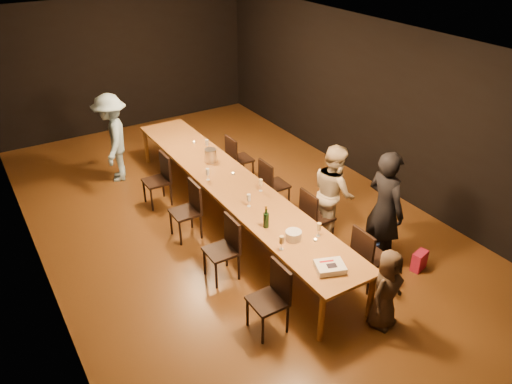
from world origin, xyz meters
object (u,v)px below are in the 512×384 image
chair_right_2 (275,184)px  child (386,289)px  chair_left_1 (221,250)px  woman_tan (334,192)px  chair_right_3 (240,158)px  champagne_bottle (266,217)px  chair_right_0 (371,256)px  chair_right_1 (318,216)px  birthday_cake (330,267)px  man_blue (113,138)px  ice_bucket (211,155)px  chair_left_0 (268,300)px  chair_left_3 (156,181)px  chair_left_2 (185,212)px  table (232,185)px  plate_stack (293,235)px  woman_birthday (385,209)px

chair_right_2 → child: bearing=-7.4°
chair_left_1 → woman_tan: (2.00, 0.02, 0.33)m
chair_right_3 → champagne_bottle: 2.84m
chair_right_0 → chair_right_1: (0.00, 1.20, 0.00)m
birthday_cake → champagne_bottle: bearing=118.2°
chair_right_2 → man_blue: (-2.00, 2.52, 0.39)m
chair_right_0 → woman_tan: woman_tan is taller
ice_bucket → birthday_cake: bearing=-92.2°
chair_left_0 → birthday_cake: (0.78, -0.20, 0.33)m
chair_left_0 → chair_left_1: bearing=0.0°
birthday_cake → woman_tan: bearing=69.9°
chair_right_1 → ice_bucket: ice_bucket is taller
child → birthday_cake: size_ratio=2.58×
chair_left_3 → woman_tan: size_ratio=0.59×
chair_right_0 → child: bearing=-30.5°
chair_left_2 → man_blue: man_blue is taller
chair_left_0 → woman_tan: woman_tan is taller
table → man_blue: (-1.15, 2.52, 0.15)m
chair_right_0 → champagne_bottle: (-1.08, 1.01, 0.46)m
chair_right_1 → chair_right_0: bearing=-0.0°
chair_left_3 → plate_stack: 3.15m
chair_right_2 → chair_left_1: bearing=-54.8°
woman_tan → child: size_ratio=1.43×
woman_tan → birthday_cake: 1.87m
child → plate_stack: size_ratio=5.00×
chair_right_2 → chair_right_0: bearing=-0.0°
chair_left_0 → woman_birthday: bearing=-82.0°
woman_tan → chair_left_2: bearing=76.3°
chair_right_0 → ice_bucket: size_ratio=4.00×
chair_right_3 → ice_bucket: size_ratio=4.00×
woman_tan → child: 2.04m
champagne_bottle → birthday_cake: bearing=-82.4°
chair_right_0 → plate_stack: 1.14m
chair_right_3 → chair_left_1: same height
chair_left_3 → woman_birthday: bearing=-146.6°
woman_tan → chair_left_1: bearing=107.4°
chair_right_1 → chair_left_0: 2.08m
chair_left_1 → man_blue: man_blue is taller
chair_right_0 → ice_bucket: bearing=-166.4°
table → woman_birthday: bearing=-57.7°
table → plate_stack: plate_stack is taller
woman_tan → plate_stack: (-1.22, -0.65, 0.02)m
chair_right_1 → chair_right_2: bearing=180.0°
chair_left_3 → woman_tan: (2.00, -2.38, 0.33)m
chair_left_2 → ice_bucket: ice_bucket is taller
chair_right_1 → chair_right_2: size_ratio=1.00×
chair_left_0 → child: 1.47m
chair_right_3 → chair_left_1: size_ratio=1.00×
chair_left_1 → woman_birthday: size_ratio=0.52×
chair_right_3 → chair_left_1: 2.94m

